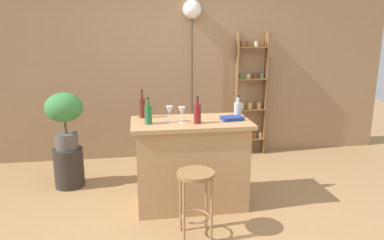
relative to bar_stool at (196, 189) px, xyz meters
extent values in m
plane|color=#A37A4C|center=(0.05, 0.35, -0.46)|extent=(12.00, 12.00, 0.00)
cube|color=#997551|center=(0.05, 2.30, 0.94)|extent=(6.40, 0.10, 2.80)
cube|color=tan|center=(0.05, 0.65, -0.02)|extent=(1.11, 0.59, 0.88)
cube|color=tan|center=(0.05, 0.65, 0.43)|extent=(1.21, 0.64, 0.04)
cylinder|color=#997047|center=(-0.12, -0.12, -0.17)|extent=(0.02, 0.02, 0.59)
cylinder|color=#997047|center=(0.12, -0.12, -0.17)|extent=(0.02, 0.02, 0.59)
cylinder|color=#997047|center=(-0.12, 0.12, -0.17)|extent=(0.02, 0.02, 0.59)
cylinder|color=#997047|center=(0.12, 0.12, -0.17)|extent=(0.02, 0.02, 0.59)
torus|color=#997047|center=(0.00, 0.00, -0.26)|extent=(0.26, 0.26, 0.02)
cylinder|color=olive|center=(0.00, 0.00, 0.14)|extent=(0.33, 0.33, 0.03)
cube|color=brown|center=(0.95, 2.16, 0.45)|extent=(0.02, 0.14, 1.82)
cube|color=brown|center=(1.39, 2.16, 0.45)|extent=(0.02, 0.14, 1.82)
cube|color=brown|center=(1.17, 2.16, -0.24)|extent=(0.42, 0.14, 0.02)
cylinder|color=#4C7033|center=(1.01, 2.16, -0.18)|extent=(0.05, 0.05, 0.09)
cylinder|color=#994C23|center=(1.09, 2.16, -0.18)|extent=(0.05, 0.05, 0.09)
cylinder|color=beige|center=(1.16, 2.17, -0.18)|extent=(0.05, 0.05, 0.09)
cylinder|color=#994C23|center=(1.25, 2.16, -0.18)|extent=(0.05, 0.05, 0.09)
cylinder|color=beige|center=(1.34, 2.16, -0.18)|extent=(0.05, 0.05, 0.09)
cube|color=brown|center=(1.17, 2.16, 0.22)|extent=(0.42, 0.14, 0.02)
cylinder|color=beige|center=(1.04, 2.16, 0.28)|extent=(0.07, 0.07, 0.09)
cylinder|color=gold|center=(1.16, 2.16, 0.28)|extent=(0.07, 0.07, 0.09)
cylinder|color=#AD7A38|center=(1.30, 2.16, 0.28)|extent=(0.07, 0.07, 0.09)
cube|color=brown|center=(1.17, 2.16, 0.67)|extent=(0.42, 0.14, 0.02)
cylinder|color=#4C7033|center=(1.01, 2.15, 0.72)|extent=(0.06, 0.06, 0.07)
cylinder|color=beige|center=(1.12, 2.17, 0.72)|extent=(0.06, 0.06, 0.07)
cylinder|color=brown|center=(1.23, 2.16, 0.72)|extent=(0.06, 0.06, 0.07)
cylinder|color=#4C7033|center=(1.32, 2.16, 0.72)|extent=(0.06, 0.06, 0.07)
cube|color=brown|center=(1.17, 2.16, 1.13)|extent=(0.42, 0.14, 0.02)
cylinder|color=#994C23|center=(1.01, 2.16, 1.18)|extent=(0.05, 0.05, 0.08)
cylinder|color=#994C23|center=(1.11, 2.17, 1.18)|extent=(0.05, 0.05, 0.08)
cylinder|color=beige|center=(1.22, 2.15, 1.18)|extent=(0.05, 0.05, 0.08)
cylinder|color=brown|center=(1.32, 2.15, 1.18)|extent=(0.05, 0.05, 0.08)
cylinder|color=#2D2823|center=(-1.31, 1.32, -0.23)|extent=(0.34, 0.34, 0.47)
cylinder|color=#514C47|center=(-1.31, 1.32, 0.10)|extent=(0.26, 0.26, 0.19)
cylinder|color=brown|center=(-1.31, 1.32, 0.27)|extent=(0.03, 0.03, 0.16)
ellipsoid|color=#387F3D|center=(-1.31, 1.32, 0.50)|extent=(0.42, 0.38, 0.34)
cylinder|color=maroon|center=(0.10, 0.53, 0.55)|extent=(0.07, 0.07, 0.19)
cylinder|color=maroon|center=(0.10, 0.53, 0.67)|extent=(0.03, 0.03, 0.07)
cylinder|color=black|center=(0.10, 0.53, 0.72)|extent=(0.03, 0.03, 0.01)
cylinder|color=#236638|center=(-0.38, 0.59, 0.54)|extent=(0.07, 0.07, 0.18)
cylinder|color=#236638|center=(-0.38, 0.59, 0.67)|extent=(0.03, 0.03, 0.07)
cylinder|color=black|center=(-0.38, 0.59, 0.71)|extent=(0.03, 0.03, 0.01)
cylinder|color=#B2B2B7|center=(0.57, 0.73, 0.53)|extent=(0.08, 0.08, 0.16)
cylinder|color=#B2B2B7|center=(0.57, 0.73, 0.64)|extent=(0.03, 0.03, 0.06)
cylinder|color=black|center=(0.57, 0.73, 0.68)|extent=(0.03, 0.03, 0.01)
cylinder|color=#5B2319|center=(-0.43, 0.86, 0.56)|extent=(0.06, 0.06, 0.21)
cylinder|color=#5B2319|center=(-0.43, 0.86, 0.70)|extent=(0.02, 0.02, 0.08)
cylinder|color=black|center=(-0.43, 0.86, 0.74)|extent=(0.03, 0.03, 0.01)
cylinder|color=silver|center=(-0.16, 0.63, 0.45)|extent=(0.06, 0.06, 0.00)
cylinder|color=silver|center=(-0.16, 0.63, 0.49)|extent=(0.01, 0.01, 0.07)
cone|color=silver|center=(-0.16, 0.63, 0.57)|extent=(0.07, 0.07, 0.08)
cylinder|color=silver|center=(-0.05, 0.57, 0.45)|extent=(0.06, 0.06, 0.00)
cylinder|color=silver|center=(-0.05, 0.57, 0.49)|extent=(0.01, 0.01, 0.07)
cone|color=silver|center=(-0.05, 0.57, 0.57)|extent=(0.07, 0.07, 0.08)
cube|color=navy|center=(0.48, 0.62, 0.47)|extent=(0.23, 0.18, 0.03)
cylinder|color=black|center=(0.30, 2.19, 0.59)|extent=(0.01, 0.01, 2.10)
sphere|color=white|center=(0.30, 2.19, 1.64)|extent=(0.26, 0.26, 0.26)
camera|label=1|loc=(-0.46, -2.84, 1.32)|focal=33.39mm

